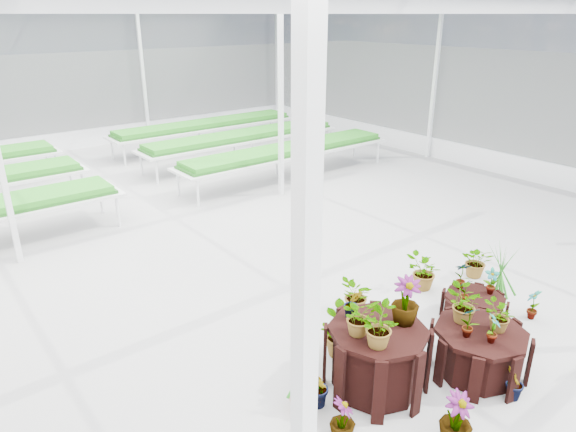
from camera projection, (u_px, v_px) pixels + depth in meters
ground_plane at (285, 297)px, 8.15m from camera, size 24.00×24.00×0.00m
greenhouse_shell at (285, 160)px, 7.32m from camera, size 18.00×24.00×4.50m
steel_frame at (285, 160)px, 7.32m from camera, size 18.00×24.00×4.50m
nursery_benches at (114, 171)px, 13.25m from camera, size 16.00×7.00×0.84m
plinth_tall at (376, 358)px, 6.05m from camera, size 1.23×1.23×0.83m
plinth_mid at (478, 352)px, 6.34m from camera, size 1.43×1.43×0.61m
plinth_low at (473, 309)px, 7.47m from camera, size 1.13×1.13×0.40m
nursery_plants at (416, 311)px, 6.84m from camera, size 4.92×3.29×1.41m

